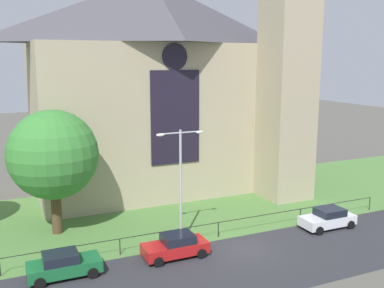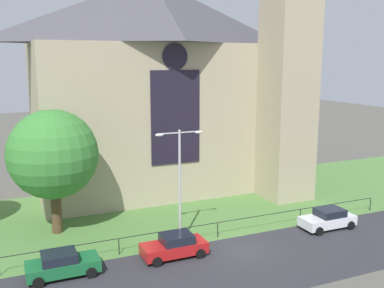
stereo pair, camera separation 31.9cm
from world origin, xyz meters
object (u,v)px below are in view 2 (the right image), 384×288
(streetlamp_near, at_px, (180,172))
(tree_left_near, at_px, (53,155))
(parked_car_green, at_px, (62,264))
(parked_car_red, at_px, (175,246))
(church_building, at_px, (162,84))
(parked_car_white, at_px, (328,219))

(streetlamp_near, bearing_deg, tree_left_near, 143.07)
(parked_car_green, relative_size, parked_car_red, 1.00)
(church_building, xyz_separation_m, parked_car_green, (-11.78, -15.16, -9.53))
(streetlamp_near, distance_m, parked_car_green, 9.29)
(tree_left_near, xyz_separation_m, parked_car_green, (-0.57, -7.11, -5.13))
(church_building, height_order, streetlamp_near, church_building)
(parked_car_red, bearing_deg, parked_car_green, -1.97)
(parked_car_red, bearing_deg, parked_car_white, 179.62)
(streetlamp_near, bearing_deg, parked_car_white, -8.27)
(tree_left_near, height_order, parked_car_white, tree_left_near)
(parked_car_red, bearing_deg, church_building, -107.68)
(tree_left_near, relative_size, streetlamp_near, 1.14)
(parked_car_green, height_order, parked_car_red, same)
(parked_car_green, bearing_deg, parked_car_red, -1.51)
(church_building, distance_m, tree_left_near, 14.49)
(tree_left_near, distance_m, streetlamp_near, 9.41)
(church_building, xyz_separation_m, parked_car_white, (7.65, -15.34, -9.53))
(streetlamp_near, xyz_separation_m, parked_car_red, (-1.05, -1.66, -4.38))
(parked_car_white, bearing_deg, church_building, -63.32)
(parked_car_green, bearing_deg, streetlamp_near, 10.39)
(parked_car_red, bearing_deg, tree_left_near, -48.97)
(church_building, xyz_separation_m, parked_car_red, (-4.77, -15.35, -9.53))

